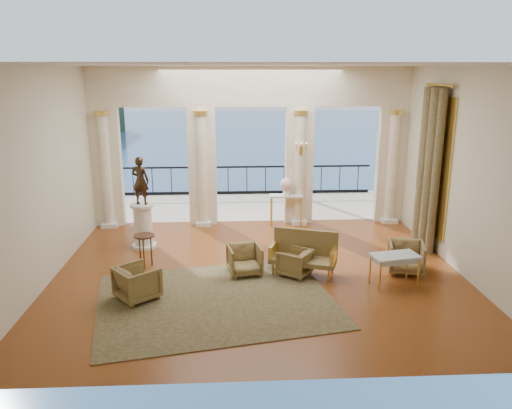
{
  "coord_description": "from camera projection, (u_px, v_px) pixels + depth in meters",
  "views": [
    {
      "loc": [
        -0.6,
        -10.35,
        4.41
      ],
      "look_at": [
        -0.02,
        0.6,
        1.43
      ],
      "focal_mm": 35.0,
      "sensor_mm": 36.0,
      "label": 1
    }
  ],
  "objects": [
    {
      "name": "urn",
      "position": [
        286.0,
        185.0,
        14.32
      ],
      "size": [
        0.38,
        0.38,
        0.5
      ],
      "color": "white",
      "rests_on": "console_table"
    },
    {
      "name": "wall_sconce",
      "position": [
        301.0,
        150.0,
        14.03
      ],
      "size": [
        0.3,
        0.11,
        0.33
      ],
      "color": "gold",
      "rests_on": "arcade"
    },
    {
      "name": "side_table",
      "position": [
        144.0,
        240.0,
        11.37
      ],
      "size": [
        0.47,
        0.47,
        0.77
      ],
      "color": "black",
      "rests_on": "ground"
    },
    {
      "name": "curtain",
      "position": [
        428.0,
        170.0,
        12.29
      ],
      "size": [
        0.33,
        1.4,
        4.09
      ],
      "color": "#484227",
      "rests_on": "ground"
    },
    {
      "name": "armchair_b",
      "position": [
        406.0,
        256.0,
        11.12
      ],
      "size": [
        0.89,
        0.86,
        0.77
      ],
      "primitive_type": "imported",
      "rotation": [
        0.0,
        0.0,
        -0.24
      ],
      "color": "#483C1F",
      "rests_on": "ground"
    },
    {
      "name": "console_table",
      "position": [
        286.0,
        200.0,
        14.44
      ],
      "size": [
        0.96,
        0.39,
        0.9
      ],
      "rotation": [
        0.0,
        0.0,
        -0.02
      ],
      "color": "silver",
      "rests_on": "ground"
    },
    {
      "name": "palm_tree",
      "position": [
        307.0,
        79.0,
        16.55
      ],
      "size": [
        2.0,
        2.0,
        4.5
      ],
      "color": "#4C3823",
      "rests_on": "terrace"
    },
    {
      "name": "balustrade",
      "position": [
        247.0,
        183.0,
        18.18
      ],
      "size": [
        9.0,
        0.06,
        1.03
      ],
      "color": "black",
      "rests_on": "terrace"
    },
    {
      "name": "window_frame",
      "position": [
        436.0,
        166.0,
        12.28
      ],
      "size": [
        0.04,
        1.6,
        3.4
      ],
      "primitive_type": "cube",
      "color": "gold",
      "rests_on": "room_walls"
    },
    {
      "name": "armchair_c",
      "position": [
        295.0,
        261.0,
        10.98
      ],
      "size": [
        0.86,
        0.86,
        0.65
      ],
      "primitive_type": "imported",
      "rotation": [
        0.0,
        0.0,
        -2.2
      ],
      "color": "#483C1F",
      "rests_on": "ground"
    },
    {
      "name": "room_walls",
      "position": [
        262.0,
        154.0,
        9.33
      ],
      "size": [
        9.0,
        9.0,
        9.0
      ],
      "color": "beige",
      "rests_on": "ground"
    },
    {
      "name": "headland",
      "position": [
        41.0,
        118.0,
        77.89
      ],
      "size": [
        22.0,
        18.0,
        6.0
      ],
      "primitive_type": "cube",
      "color": "black",
      "rests_on": "sea"
    },
    {
      "name": "pedestal",
      "position": [
        143.0,
        227.0,
        12.65
      ],
      "size": [
        0.63,
        0.63,
        1.15
      ],
      "color": "silver",
      "rests_on": "ground"
    },
    {
      "name": "sea",
      "position": [
        234.0,
        145.0,
        70.55
      ],
      "size": [
        160.0,
        160.0,
        0.0
      ],
      "primitive_type": "plane",
      "color": "#295E9B",
      "rests_on": "ground"
    },
    {
      "name": "arcade",
      "position": [
        251.0,
        136.0,
        14.17
      ],
      "size": [
        9.0,
        0.56,
        4.5
      ],
      "color": "beige",
      "rests_on": "ground"
    },
    {
      "name": "terrace",
      "position": [
        249.0,
        207.0,
        16.76
      ],
      "size": [
        10.0,
        3.6,
        0.1
      ],
      "primitive_type": "cube",
      "color": "beige",
      "rests_on": "ground"
    },
    {
      "name": "statue",
      "position": [
        140.0,
        181.0,
        12.33
      ],
      "size": [
        0.5,
        0.4,
        1.2
      ],
      "primitive_type": "imported",
      "rotation": [
        0.0,
        0.0,
        2.87
      ],
      "color": "#312316",
      "rests_on": "pedestal"
    },
    {
      "name": "rug",
      "position": [
        216.0,
        300.0,
        9.84
      ],
      "size": [
        5.12,
        4.33,
        0.02
      ],
      "primitive_type": "cube",
      "rotation": [
        0.0,
        0.0,
        0.19
      ],
      "color": "#32361C",
      "rests_on": "ground"
    },
    {
      "name": "armchair_a",
      "position": [
        245.0,
        259.0,
        11.04
      ],
      "size": [
        0.81,
        0.78,
        0.72
      ],
      "primitive_type": "imported",
      "rotation": [
        0.0,
        0.0,
        0.2
      ],
      "color": "#483C1F",
      "rests_on": "ground"
    },
    {
      "name": "game_table",
      "position": [
        395.0,
        258.0,
        10.43
      ],
      "size": [
        1.06,
        0.71,
        0.67
      ],
      "rotation": [
        0.0,
        0.0,
        0.2
      ],
      "color": "#9FB8CA",
      "rests_on": "ground"
    },
    {
      "name": "armchair_d",
      "position": [
        137.0,
        281.0,
        9.83
      ],
      "size": [
        1.0,
        1.0,
        0.75
      ],
      "primitive_type": "imported",
      "rotation": [
        0.0,
        0.0,
        2.26
      ],
      "color": "#483C1F",
      "rests_on": "ground"
    },
    {
      "name": "settee",
      "position": [
        304.0,
        252.0,
        11.09
      ],
      "size": [
        1.57,
        1.07,
        0.96
      ],
      "rotation": [
        0.0,
        0.0,
        -0.34
      ],
      "color": "#483C1F",
      "rests_on": "ground"
    },
    {
      "name": "floor",
      "position": [
        258.0,
        273.0,
        11.16
      ],
      "size": [
        9.0,
        9.0,
        0.0
      ],
      "primitive_type": "plane",
      "color": "#54210B",
      "rests_on": "ground"
    }
  ]
}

